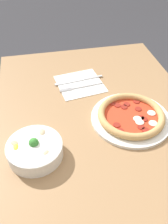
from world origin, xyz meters
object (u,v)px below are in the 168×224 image
Objects in this scene: pizza at (131,116)px; fork at (82,87)px; bowl at (34,149)px; knife at (81,80)px.

fork is (0.24, 0.14, -0.01)m from pizza.
bowl reaches higher than knife.
pizza is 1.32× the size of knife.
pizza is 1.64× the size of bowl.
bowl is 0.45m from knife.
pizza is 1.54× the size of fork.
knife is at bearing 24.42° from pizza.
pizza is at bearing -75.01° from bowl.
pizza is at bearing 113.88° from fork.
fork is 0.05m from knife.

